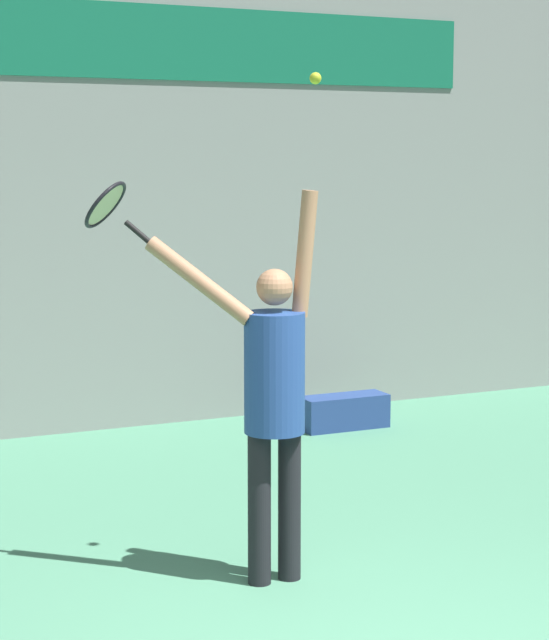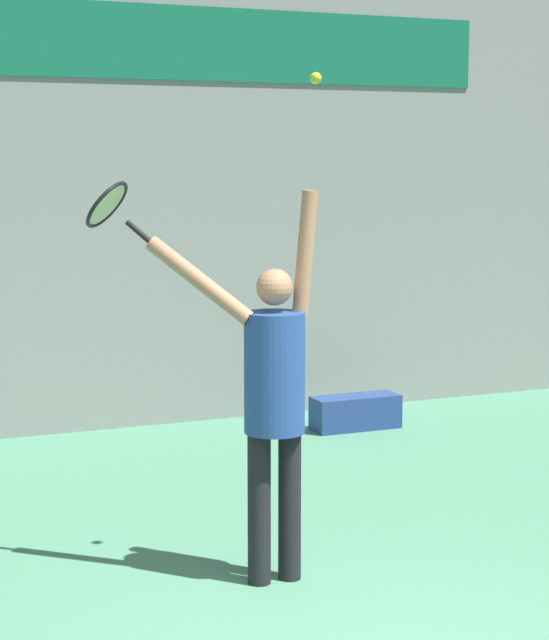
{
  "view_description": "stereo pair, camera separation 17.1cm",
  "coord_description": "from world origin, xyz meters",
  "px_view_note": "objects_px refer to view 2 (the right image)",
  "views": [
    {
      "loc": [
        -2.57,
        -3.92,
        2.37
      ],
      "look_at": [
        0.05,
        1.81,
        1.49
      ],
      "focal_mm": 65.0,
      "sensor_mm": 36.0,
      "label": 1
    },
    {
      "loc": [
        -2.41,
        -3.99,
        2.37
      ],
      "look_at": [
        0.05,
        1.81,
        1.49
      ],
      "focal_mm": 65.0,
      "sensor_mm": 36.0,
      "label": 2
    }
  ],
  "objects_px": {
    "tennis_player": "(273,389)",
    "tennis_racket": "(109,206)",
    "tennis_ball": "(316,78)",
    "equipment_bag": "(356,412)",
    "water_bottle": "(353,415)"
  },
  "relations": [
    {
      "from": "tennis_player",
      "to": "tennis_racket",
      "type": "xyz_separation_m",
      "value": [
        -0.77,
        0.51,
        1.0
      ]
    },
    {
      "from": "tennis_player",
      "to": "tennis_ball",
      "type": "xyz_separation_m",
      "value": [
        0.23,
        -0.06,
        1.7
      ]
    },
    {
      "from": "tennis_player",
      "to": "tennis_ball",
      "type": "distance_m",
      "value": 1.71
    },
    {
      "from": "tennis_ball",
      "to": "equipment_bag",
      "type": "distance_m",
      "value": 4.59
    },
    {
      "from": "tennis_ball",
      "to": "equipment_bag",
      "type": "relative_size",
      "value": 0.08
    },
    {
      "from": "tennis_ball",
      "to": "water_bottle",
      "type": "xyz_separation_m",
      "value": [
        1.9,
        3.26,
        -2.68
      ]
    },
    {
      "from": "tennis_player",
      "to": "tennis_racket",
      "type": "height_order",
      "value": "tennis_racket"
    },
    {
      "from": "tennis_ball",
      "to": "water_bottle",
      "type": "relative_size",
      "value": 0.24
    },
    {
      "from": "tennis_ball",
      "to": "equipment_bag",
      "type": "height_order",
      "value": "tennis_ball"
    },
    {
      "from": "tennis_ball",
      "to": "equipment_bag",
      "type": "xyz_separation_m",
      "value": [
        1.91,
        3.22,
        -2.65
      ]
    },
    {
      "from": "tennis_player",
      "to": "tennis_racket",
      "type": "relative_size",
      "value": 5.41
    },
    {
      "from": "tennis_player",
      "to": "water_bottle",
      "type": "height_order",
      "value": "tennis_player"
    },
    {
      "from": "tennis_player",
      "to": "equipment_bag",
      "type": "height_order",
      "value": "tennis_player"
    },
    {
      "from": "tennis_player",
      "to": "water_bottle",
      "type": "distance_m",
      "value": 3.96
    },
    {
      "from": "tennis_racket",
      "to": "water_bottle",
      "type": "bearing_deg",
      "value": 42.75
    }
  ]
}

